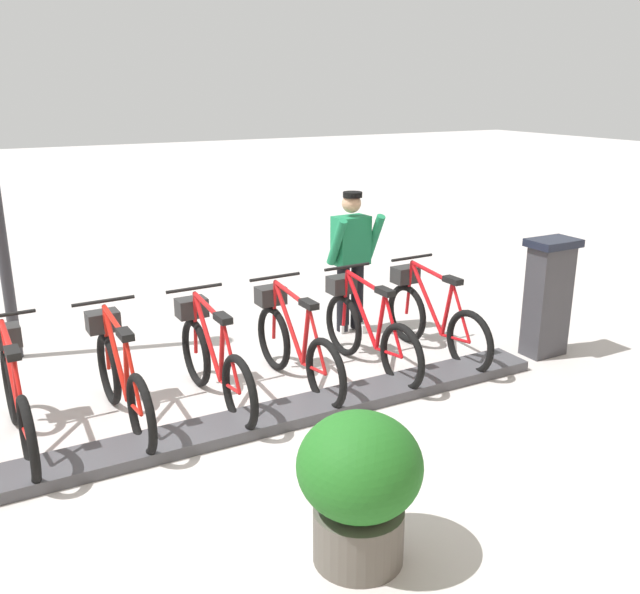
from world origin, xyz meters
name	(u,v)px	position (x,y,z in m)	size (l,w,h in m)	color
ground_plane	(262,425)	(0.00, 0.00, 0.00)	(60.00, 60.00, 0.00)	beige
dock_rail_base	(262,420)	(0.00, 0.00, 0.05)	(0.44, 5.76, 0.10)	#47474C
payment_kiosk	(548,296)	(0.05, -3.36, 0.67)	(0.36, 0.52, 1.28)	#38383D
bike_docked_0	(432,317)	(0.62, -2.28, 0.43)	(1.72, 0.54, 1.02)	black
bike_docked_1	(367,329)	(0.62, -1.45, 0.43)	(1.72, 0.54, 1.02)	black
bike_docked_2	(294,343)	(0.62, -0.62, 0.43)	(1.72, 0.54, 1.02)	black
bike_docked_3	(213,359)	(0.62, 0.20, 0.43)	(1.72, 0.54, 1.02)	black
bike_docked_4	(121,377)	(0.62, 1.03, 0.43)	(1.72, 0.54, 1.02)	black
bike_docked_5	(16,397)	(0.62, 1.86, 0.43)	(1.72, 0.54, 1.02)	black
worker_near_rack	(351,257)	(1.69, -1.89, 0.91)	(0.47, 0.64, 1.66)	white
planter_bush	(359,482)	(-1.87, 0.18, 0.54)	(0.76, 0.76, 0.97)	#59544C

